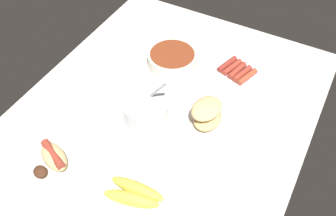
{
  "coord_description": "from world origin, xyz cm",
  "views": [
    {
      "loc": [
        -66.77,
        -39.92,
        92.81
      ],
      "look_at": [
        4.01,
        -1.76,
        3.0
      ],
      "focal_mm": 40.79,
      "sensor_mm": 36.0,
      "label": 1
    }
  ],
  "objects_px": {
    "plate_hotdog_assembled": "(55,160)",
    "bread_stack": "(207,113)",
    "plate_sausages": "(237,73)",
    "banana_bunch": "(134,194)",
    "bowl_coleslaw": "(145,109)",
    "bowl_chili": "(172,58)"
  },
  "relations": [
    {
      "from": "plate_sausages",
      "to": "banana_bunch",
      "type": "bearing_deg",
      "value": 173.83
    },
    {
      "from": "plate_sausages",
      "to": "plate_hotdog_assembled",
      "type": "bearing_deg",
      "value": 151.81
    },
    {
      "from": "bowl_chili",
      "to": "plate_sausages",
      "type": "xyz_separation_m",
      "value": [
        0.06,
        -0.23,
        -0.02
      ]
    },
    {
      "from": "bowl_chili",
      "to": "bread_stack",
      "type": "height_order",
      "value": "bread_stack"
    },
    {
      "from": "plate_hotdog_assembled",
      "to": "bread_stack",
      "type": "xyz_separation_m",
      "value": [
        0.35,
        -0.32,
        0.02
      ]
    },
    {
      "from": "bowl_coleslaw",
      "to": "bread_stack",
      "type": "height_order",
      "value": "bowl_coleslaw"
    },
    {
      "from": "bowl_coleslaw",
      "to": "bread_stack",
      "type": "distance_m",
      "value": 0.19
    },
    {
      "from": "plate_hotdog_assembled",
      "to": "banana_bunch",
      "type": "relative_size",
      "value": 1.52
    },
    {
      "from": "plate_hotdog_assembled",
      "to": "bread_stack",
      "type": "relative_size",
      "value": 1.93
    },
    {
      "from": "plate_hotdog_assembled",
      "to": "banana_bunch",
      "type": "distance_m",
      "value": 0.26
    },
    {
      "from": "plate_hotdog_assembled",
      "to": "plate_sausages",
      "type": "bearing_deg",
      "value": -28.19
    },
    {
      "from": "bowl_chili",
      "to": "plate_hotdog_assembled",
      "type": "bearing_deg",
      "value": 170.2
    },
    {
      "from": "plate_hotdog_assembled",
      "to": "bread_stack",
      "type": "height_order",
      "value": "bread_stack"
    },
    {
      "from": "banana_bunch",
      "to": "plate_sausages",
      "type": "bearing_deg",
      "value": -6.17
    },
    {
      "from": "bowl_chili",
      "to": "bread_stack",
      "type": "relative_size",
      "value": 1.41
    },
    {
      "from": "banana_bunch",
      "to": "bread_stack",
      "type": "distance_m",
      "value": 0.34
    },
    {
      "from": "bowl_coleslaw",
      "to": "plate_sausages",
      "type": "height_order",
      "value": "bowl_coleslaw"
    },
    {
      "from": "bowl_chili",
      "to": "plate_sausages",
      "type": "bearing_deg",
      "value": -75.93
    },
    {
      "from": "plate_sausages",
      "to": "bread_stack",
      "type": "bearing_deg",
      "value": 178.7
    },
    {
      "from": "bowl_chili",
      "to": "bowl_coleslaw",
      "type": "bearing_deg",
      "value": -170.39
    },
    {
      "from": "bowl_chili",
      "to": "plate_sausages",
      "type": "height_order",
      "value": "bowl_chili"
    },
    {
      "from": "bowl_coleslaw",
      "to": "bowl_chili",
      "type": "bearing_deg",
      "value": 9.61
    }
  ]
}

